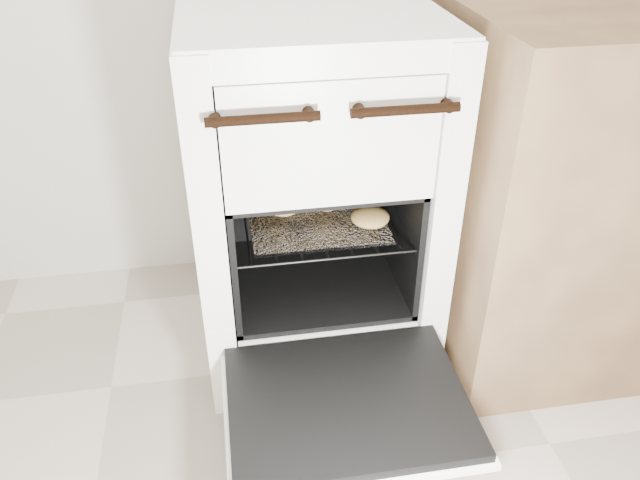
{
  "coord_description": "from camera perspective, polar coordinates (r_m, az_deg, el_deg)",
  "views": [
    {
      "loc": [
        -0.0,
        -0.14,
        1.15
      ],
      "look_at": [
        0.2,
        1.06,
        0.37
      ],
      "focal_mm": 35.0,
      "sensor_mm": 36.0,
      "label": 1
    }
  ],
  "objects": [
    {
      "name": "foil_sheet",
      "position": [
        1.48,
        -0.36,
        2.01
      ],
      "size": [
        0.31,
        0.28,
        0.01
      ],
      "primitive_type": "cube",
      "color": "white",
      "rests_on": "oven_rack"
    },
    {
      "name": "counter",
      "position": [
        1.71,
        25.31,
        4.55
      ],
      "size": [
        0.87,
        0.58,
        0.87
      ],
      "primitive_type": "cube",
      "rotation": [
        0.0,
        0.0,
        -0.0
      ],
      "color": "brown",
      "rests_on": "ground"
    },
    {
      "name": "oven_rack",
      "position": [
        1.5,
        -0.47,
        2.19
      ],
      "size": [
        0.4,
        0.39,
        0.01
      ],
      "color": "black",
      "rests_on": "stove"
    },
    {
      "name": "stove",
      "position": [
        1.54,
        -0.85,
        4.13
      ],
      "size": [
        0.56,
        0.62,
        0.85
      ],
      "color": "white",
      "rests_on": "ground"
    },
    {
      "name": "oven_door",
      "position": [
        1.31,
        2.51,
        -14.67
      ],
      "size": [
        0.5,
        0.39,
        0.04
      ],
      "color": "black",
      "rests_on": "stove"
    },
    {
      "name": "baked_rolls",
      "position": [
        1.5,
        -1.82,
        3.45
      ],
      "size": [
        0.35,
        0.26,
        0.04
      ],
      "color": "#DEB458",
      "rests_on": "foil_sheet"
    }
  ]
}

